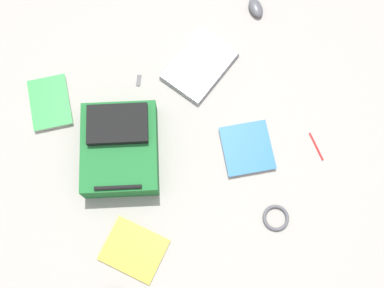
{
  "coord_description": "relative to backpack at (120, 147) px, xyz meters",
  "views": [
    {
      "loc": [
        0.17,
        0.58,
        2.02
      ],
      "look_at": [
        -0.03,
        0.03,
        0.02
      ],
      "focal_mm": 44.7,
      "sensor_mm": 36.0,
      "label": 1
    }
  ],
  "objects": [
    {
      "name": "ground_plane",
      "position": [
        -0.27,
        0.05,
        -0.07
      ],
      "size": [
        3.86,
        3.86,
        0.0
      ],
      "primitive_type": "plane",
      "color": "gray"
    },
    {
      "name": "backpack",
      "position": [
        0.0,
        0.0,
        0.0
      ],
      "size": [
        0.42,
        0.47,
        0.16
      ],
      "color": "#1E662D",
      "rests_on": "ground_plane"
    },
    {
      "name": "laptop",
      "position": [
        -0.46,
        -0.26,
        -0.05
      ],
      "size": [
        0.39,
        0.36,
        0.03
      ],
      "color": "#929296",
      "rests_on": "ground_plane"
    },
    {
      "name": "book_red",
      "position": [
        0.08,
        0.42,
        -0.06
      ],
      "size": [
        0.31,
        0.31,
        0.01
      ],
      "color": "silver",
      "rests_on": "ground_plane"
    },
    {
      "name": "book_comic",
      "position": [
        -0.52,
        0.18,
        -0.06
      ],
      "size": [
        0.25,
        0.26,
        0.02
      ],
      "color": "silver",
      "rests_on": "ground_plane"
    },
    {
      "name": "book_manual",
      "position": [
        0.23,
        -0.33,
        -0.06
      ],
      "size": [
        0.2,
        0.27,
        0.02
      ],
      "color": "silver",
      "rests_on": "ground_plane"
    },
    {
      "name": "computer_mouse",
      "position": [
        -0.82,
        -0.45,
        -0.05
      ],
      "size": [
        0.06,
        0.11,
        0.04
      ],
      "primitive_type": "ellipsoid",
      "rotation": [
        0.0,
        0.0,
        -0.04
      ],
      "color": "#4C4C51",
      "rests_on": "ground_plane"
    },
    {
      "name": "cable_coil",
      "position": [
        -0.52,
        0.5,
        -0.06
      ],
      "size": [
        0.11,
        0.11,
        0.01
      ],
      "primitive_type": "torus",
      "color": "#4C4C51",
      "rests_on": "ground_plane"
    },
    {
      "name": "pen_black",
      "position": [
        -0.81,
        0.27,
        -0.06
      ],
      "size": [
        0.01,
        0.13,
        0.01
      ],
      "primitive_type": "cylinder",
      "rotation": [
        1.57,
        0.0,
        0.02
      ],
      "color": "red",
      "rests_on": "ground_plane"
    },
    {
      "name": "usb_stick",
      "position": [
        -0.17,
        -0.3,
        -0.06
      ],
      "size": [
        0.04,
        0.06,
        0.01
      ],
      "primitive_type": "cube",
      "rotation": [
        0.0,
        0.0,
        2.7
      ],
      "color": "black",
      "rests_on": "ground_plane"
    }
  ]
}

